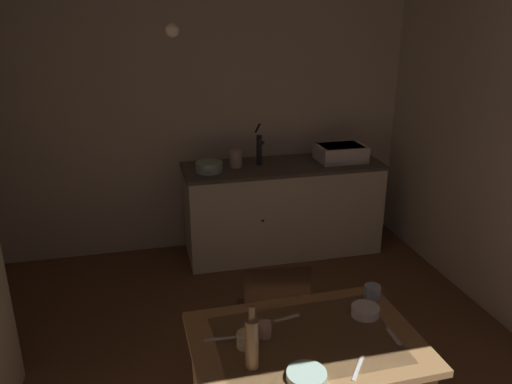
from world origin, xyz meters
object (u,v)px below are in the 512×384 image
(hand_pump, at_px, (259,147))
(dining_table, at_px, (305,357))
(mixing_bowl_counter, at_px, (209,167))
(serving_bowl_wide, at_px, (307,376))
(glass_bottle, at_px, (252,342))
(sink_basin, at_px, (341,153))
(mug_tall, at_px, (265,330))
(chair_far_side, at_px, (273,318))

(hand_pump, bearing_deg, dining_table, -98.72)
(mixing_bowl_counter, relative_size, serving_bowl_wide, 1.36)
(mixing_bowl_counter, bearing_deg, hand_pump, 11.20)
(dining_table, height_order, glass_bottle, glass_bottle)
(sink_basin, height_order, mug_tall, sink_basin)
(mixing_bowl_counter, xyz_separation_m, glass_bottle, (-0.19, -2.48, -0.04))
(chair_far_side, relative_size, serving_bowl_wide, 4.99)
(mixing_bowl_counter, height_order, chair_far_side, mixing_bowl_counter)
(sink_basin, distance_m, hand_pump, 0.79)
(glass_bottle, bearing_deg, serving_bowl_wide, -33.13)
(mug_tall, xyz_separation_m, glass_bottle, (-0.11, -0.20, 0.09))
(chair_far_side, bearing_deg, sink_basin, 57.22)
(chair_far_side, relative_size, glass_bottle, 2.80)
(dining_table, bearing_deg, serving_bowl_wide, -108.68)
(sink_basin, height_order, serving_bowl_wide, sink_basin)
(hand_pump, distance_m, dining_table, 2.50)
(mug_tall, bearing_deg, dining_table, -19.98)
(serving_bowl_wide, bearing_deg, chair_far_side, 83.48)
(chair_far_side, height_order, serving_bowl_wide, chair_far_side)
(mug_tall, bearing_deg, sink_basin, 59.93)
(sink_basin, distance_m, mug_tall, 2.69)
(dining_table, bearing_deg, sink_basin, 64.18)
(sink_basin, relative_size, serving_bowl_wide, 2.53)
(mixing_bowl_counter, distance_m, serving_bowl_wide, 2.62)
(glass_bottle, bearing_deg, mixing_bowl_counter, 85.60)
(serving_bowl_wide, height_order, mug_tall, mug_tall)
(chair_far_side, distance_m, mug_tall, 0.66)
(serving_bowl_wide, bearing_deg, hand_pump, 80.26)
(dining_table, xyz_separation_m, chair_far_side, (0.01, 0.61, -0.18))
(mug_tall, bearing_deg, glass_bottle, -118.57)
(dining_table, relative_size, mug_tall, 14.37)
(glass_bottle, bearing_deg, mug_tall, 61.43)
(hand_pump, xyz_separation_m, glass_bottle, (-0.67, -2.57, -0.16))
(mixing_bowl_counter, bearing_deg, chair_far_side, -86.14)
(mixing_bowl_counter, distance_m, mug_tall, 2.28)
(hand_pump, relative_size, glass_bottle, 1.26)
(dining_table, bearing_deg, glass_bottle, -156.13)
(hand_pump, relative_size, serving_bowl_wide, 2.24)
(dining_table, bearing_deg, hand_pump, 81.28)
(sink_basin, distance_m, chair_far_side, 2.17)
(mug_tall, bearing_deg, hand_pump, 76.66)
(mug_tall, bearing_deg, serving_bowl_wide, -73.67)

